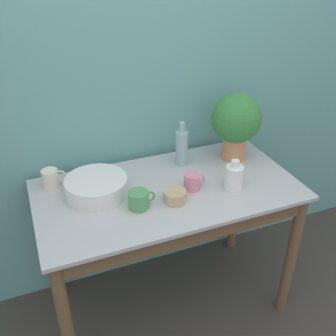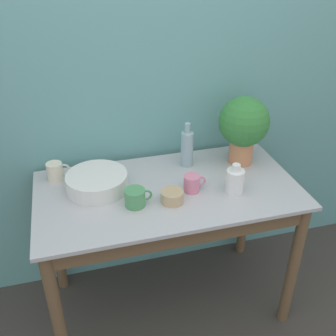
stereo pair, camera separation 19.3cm
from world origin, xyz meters
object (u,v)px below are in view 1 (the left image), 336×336
object	(u,v)px
bottle_tall	(182,147)
bowl_wash_large	(96,186)
bottle_short	(234,176)
bowl_small_tan	(175,196)
mug_green	(139,200)
potted_plant	(236,121)
mug_cream	(51,179)
mug_pink	(192,182)

from	to	relation	value
bottle_tall	bowl_wash_large	bearing A→B (deg)	-167.49
bottle_short	bowl_small_tan	bearing A→B (deg)	179.84
bowl_wash_large	mug_green	world-z (taller)	same
potted_plant	bowl_wash_large	size ratio (longest dim) A/B	1.25
bowl_small_tan	potted_plant	bearing A→B (deg)	29.46
bottle_tall	bottle_short	bearing A→B (deg)	-64.93
mug_green	mug_cream	size ratio (longest dim) A/B	1.11
potted_plant	bowl_small_tan	xyz separation A→B (m)	(-0.47, -0.27, -0.20)
bottle_tall	mug_cream	bearing A→B (deg)	177.29
mug_cream	mug_pink	bearing A→B (deg)	-23.48
mug_green	bowl_small_tan	distance (m)	0.18
bottle_short	mug_green	xyz separation A→B (m)	(-0.50, 0.02, -0.02)
bottle_short	bottle_tall	bearing A→B (deg)	115.07
mug_pink	bowl_small_tan	xyz separation A→B (m)	(-0.12, -0.06, -0.01)
bowl_small_tan	mug_green	bearing A→B (deg)	174.47
potted_plant	bowl_wash_large	bearing A→B (deg)	-175.45
potted_plant	bowl_small_tan	size ratio (longest dim) A/B	3.45
potted_plant	bottle_tall	bearing A→B (deg)	170.91
bottle_tall	mug_green	xyz separation A→B (m)	(-0.35, -0.30, -0.06)
mug_pink	mug_green	xyz separation A→B (m)	(-0.30, -0.05, 0.00)
bowl_wash_large	mug_cream	xyz separation A→B (m)	(-0.20, 0.15, 0.01)
mug_cream	bottle_tall	bearing A→B (deg)	-2.71
bowl_wash_large	mug_pink	bearing A→B (deg)	-16.84
potted_plant	bottle_tall	world-z (taller)	potted_plant
bowl_small_tan	mug_pink	bearing A→B (deg)	27.98
bottle_tall	mug_green	world-z (taller)	bottle_tall
bowl_wash_large	bottle_short	bearing A→B (deg)	-17.30
bottle_tall	mug_green	bearing A→B (deg)	-139.40
mug_cream	bottle_short	bearing A→B (deg)	-22.31
bowl_wash_large	mug_green	distance (m)	0.24
bowl_wash_large	potted_plant	bearing A→B (deg)	4.55
mug_cream	bowl_small_tan	xyz separation A→B (m)	(0.53, -0.35, -0.02)
bottle_tall	mug_pink	world-z (taller)	bottle_tall
bottle_short	mug_pink	distance (m)	0.21
bowl_wash_large	mug_pink	size ratio (longest dim) A/B	2.69
potted_plant	bottle_short	world-z (taller)	potted_plant
potted_plant	mug_green	distance (m)	0.72
bowl_small_tan	mug_cream	bearing A→B (deg)	146.73
mug_pink	mug_cream	size ratio (longest dim) A/B	0.96
mug_pink	mug_green	distance (m)	0.30
bowl_wash_large	bottle_tall	xyz separation A→B (m)	(0.51, 0.11, 0.06)
bottle_tall	mug_cream	xyz separation A→B (m)	(-0.70, 0.03, -0.06)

